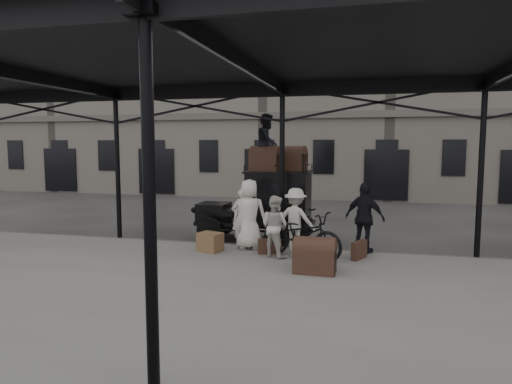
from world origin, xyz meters
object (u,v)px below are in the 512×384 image
at_px(taxi, 269,202).
at_px(steamer_trunk_roof_near, 265,161).
at_px(porter_official, 365,218).
at_px(porter_left, 243,218).
at_px(steamer_trunk_platform, 315,258).
at_px(bicycle, 301,234).

height_order(taxi, steamer_trunk_roof_near, steamer_trunk_roof_near).
bearing_deg(porter_official, porter_left, 29.32).
relative_size(taxi, steamer_trunk_platform, 4.01).
bearing_deg(steamer_trunk_platform, porter_left, 141.00).
bearing_deg(bicycle, porter_official, -38.56).
distance_m(taxi, porter_left, 1.79).
height_order(taxi, bicycle, taxi).
xyz_separation_m(bicycle, steamer_trunk_roof_near, (-1.43, 2.15, 1.75)).
distance_m(porter_left, steamer_trunk_roof_near, 2.15).
xyz_separation_m(taxi, porter_left, (-0.36, -1.74, -0.23)).
relative_size(porter_left, porter_official, 0.89).
bearing_deg(porter_official, steamer_trunk_roof_near, 2.19).
relative_size(porter_official, steamer_trunk_roof_near, 2.19).
height_order(taxi, porter_official, taxi).
bearing_deg(taxi, steamer_trunk_platform, -63.46).
xyz_separation_m(porter_left, bicycle, (1.70, -0.66, -0.23)).
xyz_separation_m(porter_official, bicycle, (-1.53, -0.90, -0.34)).
xyz_separation_m(porter_left, steamer_trunk_platform, (2.19, -1.93, -0.49)).
distance_m(porter_official, steamer_trunk_platform, 2.48).
relative_size(porter_official, steamer_trunk_platform, 2.03).
distance_m(porter_official, steamer_trunk_roof_near, 3.51).
xyz_separation_m(porter_official, steamer_trunk_roof_near, (-2.96, 1.26, 1.41)).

